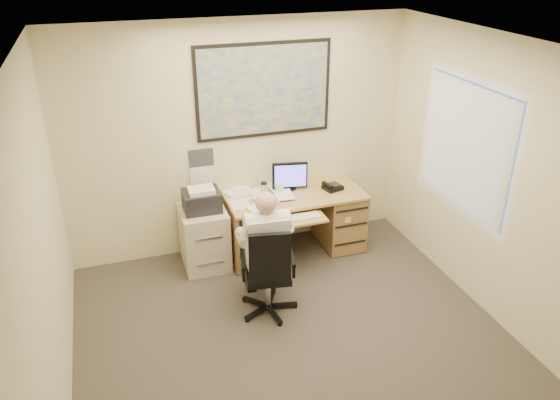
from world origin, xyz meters
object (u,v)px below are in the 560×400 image
object	(u,v)px
desk	(319,213)
office_chair	(270,288)
person	(267,253)
filing_cabinet	(204,232)

from	to	relation	value
desk	office_chair	bearing A→B (deg)	-131.42
desk	person	world-z (taller)	person
desk	filing_cabinet	world-z (taller)	desk
desk	filing_cabinet	bearing A→B (deg)	179.62
filing_cabinet	office_chair	bearing A→B (deg)	-67.92
office_chair	person	size ratio (longest dim) A/B	0.77
filing_cabinet	office_chair	world-z (taller)	office_chair
person	desk	bearing A→B (deg)	50.66
desk	office_chair	xyz separation A→B (m)	(-0.97, -1.10, -0.15)
person	filing_cabinet	bearing A→B (deg)	117.06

